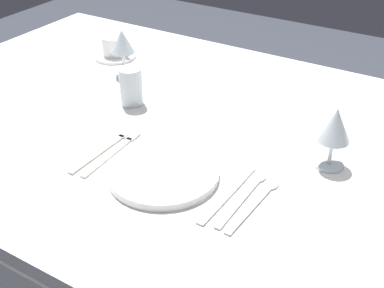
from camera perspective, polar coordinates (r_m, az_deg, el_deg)
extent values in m
cube|color=white|center=(1.29, 0.77, 0.87)|extent=(1.80, 1.10, 0.04)
cube|color=white|center=(1.78, 9.87, 5.75)|extent=(1.80, 0.01, 0.18)
cylinder|color=brown|center=(2.21, -11.24, 3.46)|extent=(0.07, 0.07, 0.70)
cylinder|color=white|center=(1.11, -3.23, -3.29)|extent=(0.24, 0.24, 0.02)
cube|color=beige|center=(1.19, -9.39, -1.44)|extent=(0.02, 0.18, 0.00)
cube|color=beige|center=(1.26, -6.61, 0.84)|extent=(0.02, 0.04, 0.00)
cube|color=beige|center=(1.21, -10.49, -1.07)|extent=(0.01, 0.19, 0.00)
cube|color=beige|center=(1.28, -7.43, 1.15)|extent=(0.02, 0.04, 0.00)
cube|color=beige|center=(1.05, 3.49, -6.16)|extent=(0.02, 0.19, 0.00)
cube|color=beige|center=(1.13, 6.13, -3.35)|extent=(0.02, 0.06, 0.00)
cube|color=beige|center=(1.05, 5.21, -6.56)|extent=(0.02, 0.18, 0.00)
ellipsoid|color=beige|center=(1.12, 7.59, -3.69)|extent=(0.03, 0.04, 0.01)
cube|color=beige|center=(1.03, 6.42, -7.30)|extent=(0.02, 0.18, 0.00)
ellipsoid|color=beige|center=(1.10, 8.90, -4.53)|extent=(0.03, 0.04, 0.01)
cylinder|color=white|center=(1.72, -8.60, 9.72)|extent=(0.14, 0.14, 0.01)
cylinder|color=white|center=(1.71, -8.70, 10.83)|extent=(0.08, 0.08, 0.06)
torus|color=white|center=(1.69, -7.64, 10.71)|extent=(0.04, 0.01, 0.04)
cylinder|color=silver|center=(1.59, -7.52, 7.73)|extent=(0.06, 0.06, 0.01)
cylinder|color=silver|center=(1.57, -7.61, 8.96)|extent=(0.01, 0.01, 0.07)
cone|color=silver|center=(1.55, -7.80, 11.31)|extent=(0.07, 0.07, 0.07)
cylinder|color=silver|center=(1.19, 15.00, -2.21)|extent=(0.07, 0.07, 0.01)
cylinder|color=silver|center=(1.17, 15.23, -0.85)|extent=(0.01, 0.01, 0.06)
cone|color=silver|center=(1.14, 15.72, 2.10)|extent=(0.07, 0.07, 0.08)
cylinder|color=silver|center=(1.40, -6.82, 6.41)|extent=(0.06, 0.06, 0.10)
cylinder|color=#C68C1E|center=(1.41, -6.75, 5.37)|extent=(0.06, 0.06, 0.04)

